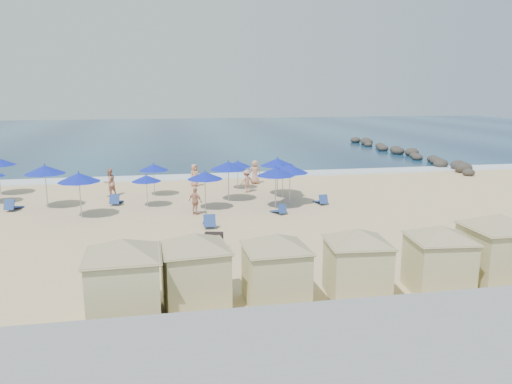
# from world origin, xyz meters

# --- Properties ---
(ground) EXTENTS (160.00, 160.00, 0.00)m
(ground) POSITION_xyz_m (0.00, 0.00, 0.00)
(ground) COLOR #DCBD8B
(ground) RESTS_ON ground
(ocean) EXTENTS (160.00, 80.00, 0.06)m
(ocean) POSITION_xyz_m (0.00, 55.00, 0.03)
(ocean) COLOR #0D2A4B
(ocean) RESTS_ON ground
(surf_line) EXTENTS (160.00, 2.50, 0.08)m
(surf_line) POSITION_xyz_m (0.00, 15.50, 0.04)
(surf_line) COLOR white
(surf_line) RESTS_ON ground
(seawall) EXTENTS (160.00, 6.10, 1.22)m
(seawall) POSITION_xyz_m (0.00, -13.50, 0.65)
(seawall) COLOR gray
(seawall) RESTS_ON ground
(rock_jetty) EXTENTS (2.56, 26.66, 0.96)m
(rock_jetty) POSITION_xyz_m (24.01, 24.90, 0.36)
(rock_jetty) COLOR #292522
(rock_jetty) RESTS_ON ground
(trash_bin) EXTENTS (0.97, 0.97, 0.81)m
(trash_bin) POSITION_xyz_m (0.55, -3.64, 0.41)
(trash_bin) COLOR black
(trash_bin) RESTS_ON ground
(cabana_0) EXTENTS (4.68, 4.68, 2.94)m
(cabana_0) POSITION_xyz_m (-2.83, -9.82, 1.68)
(cabana_0) COLOR beige
(cabana_0) RESTS_ON ground
(cabana_1) EXTENTS (4.42, 4.42, 2.79)m
(cabana_1) POSITION_xyz_m (-0.61, -9.17, 1.60)
(cabana_1) COLOR beige
(cabana_1) RESTS_ON ground
(cabana_2) EXTENTS (4.30, 4.30, 2.70)m
(cabana_2) POSITION_xyz_m (2.05, -9.47, 1.55)
(cabana_2) COLOR beige
(cabana_2) RESTS_ON ground
(cabana_3) EXTENTS (4.28, 4.28, 2.70)m
(cabana_3) POSITION_xyz_m (4.95, -9.39, 1.54)
(cabana_3) COLOR beige
(cabana_3) RESTS_ON ground
(cabana_4) EXTENTS (4.26, 4.26, 2.69)m
(cabana_4) POSITION_xyz_m (7.97, -9.50, 1.54)
(cabana_4) COLOR beige
(cabana_4) RESTS_ON ground
(cabana_5) EXTENTS (4.72, 4.72, 2.96)m
(cabana_5) POSITION_xyz_m (10.46, -9.26, 1.70)
(cabana_5) COLOR beige
(cabana_5) RESTS_ON ground
(umbrella_1) EXTENTS (2.40, 2.40, 2.74)m
(umbrella_1) POSITION_xyz_m (-8.47, 6.40, 2.37)
(umbrella_1) COLOR #A5A8AD
(umbrella_1) RESTS_ON ground
(umbrella_3) EXTENTS (2.34, 2.34, 2.66)m
(umbrella_3) POSITION_xyz_m (-6.11, 3.62, 2.30)
(umbrella_3) COLOR #A5A8AD
(umbrella_3) RESTS_ON ground
(umbrella_4) EXTENTS (1.98, 1.98, 2.25)m
(umbrella_4) POSITION_xyz_m (-2.14, 8.79, 1.95)
(umbrella_4) COLOR #A5A8AD
(umbrella_4) RESTS_ON ground
(umbrella_5) EXTENTS (1.80, 1.80, 2.05)m
(umbrella_5) POSITION_xyz_m (-2.54, 5.63, 1.77)
(umbrella_5) COLOR #A5A8AD
(umbrella_5) RESTS_ON ground
(umbrella_6) EXTENTS (2.12, 2.12, 2.41)m
(umbrella_6) POSITION_xyz_m (0.89, 4.20, 2.09)
(umbrella_6) COLOR #A5A8AD
(umbrella_6) RESTS_ON ground
(umbrella_7) EXTENTS (2.35, 2.35, 2.67)m
(umbrella_7) POSITION_xyz_m (2.56, 6.25, 2.32)
(umbrella_7) COLOR #A5A8AD
(umbrella_7) RESTS_ON ground
(umbrella_8) EXTENTS (2.29, 2.29, 2.60)m
(umbrella_8) POSITION_xyz_m (5.07, 3.76, 2.26)
(umbrella_8) COLOR #A5A8AD
(umbrella_8) RESTS_ON ground
(umbrella_9) EXTENTS (1.86, 1.86, 2.12)m
(umbrella_9) POSITION_xyz_m (3.72, 10.04, 1.84)
(umbrella_9) COLOR #A5A8AD
(umbrella_9) RESTS_ON ground
(umbrella_10) EXTENTS (2.33, 2.33, 2.65)m
(umbrella_10) POSITION_xyz_m (6.01, 7.31, 2.30)
(umbrella_10) COLOR #A5A8AD
(umbrella_10) RESTS_ON ground
(umbrella_11) EXTENTS (2.29, 2.29, 2.61)m
(umbrella_11) POSITION_xyz_m (6.17, 4.59, 2.26)
(umbrella_11) COLOR #A5A8AD
(umbrella_11) RESTS_ON ground
(umbrella_12) EXTENTS (2.03, 2.03, 2.30)m
(umbrella_12) POSITION_xyz_m (6.18, 6.50, 2.00)
(umbrella_12) COLOR #A5A8AD
(umbrella_12) RESTS_ON ground
(beach_chair_1) EXTENTS (0.89, 1.45, 0.74)m
(beach_chair_1) POSITION_xyz_m (-10.41, 6.22, 0.26)
(beach_chair_1) COLOR navy
(beach_chair_1) RESTS_ON ground
(beach_chair_2) EXTENTS (0.80, 1.41, 0.73)m
(beach_chair_2) POSITION_xyz_m (-4.49, 6.64, 0.25)
(beach_chair_2) COLOR navy
(beach_chair_2) RESTS_ON ground
(beach_chair_3) EXTENTS (0.67, 1.41, 0.77)m
(beach_chair_3) POSITION_xyz_m (0.74, 0.40, 0.27)
(beach_chair_3) COLOR navy
(beach_chair_3) RESTS_ON ground
(beach_chair_4) EXTENTS (0.87, 1.24, 0.62)m
(beach_chair_4) POSITION_xyz_m (5.00, 2.45, 0.22)
(beach_chair_4) COLOR navy
(beach_chair_4) RESTS_ON ground
(beach_chair_5) EXTENTS (0.68, 1.28, 0.67)m
(beach_chair_5) POSITION_xyz_m (8.15, 4.35, 0.23)
(beach_chair_5) COLOR navy
(beach_chair_5) RESTS_ON ground
(beachgoer_1) EXTENTS (1.15, 1.14, 1.87)m
(beachgoer_1) POSITION_xyz_m (-5.08, 9.29, 0.93)
(beachgoer_1) COLOR tan
(beachgoer_1) RESTS_ON ground
(beachgoer_2) EXTENTS (0.94, 0.93, 1.59)m
(beachgoer_2) POSITION_xyz_m (0.23, 3.16, 0.79)
(beachgoer_2) COLOR tan
(beachgoer_2) RESTS_ON ground
(beachgoer_3) EXTENTS (1.18, 0.93, 1.60)m
(beachgoer_3) POSITION_xyz_m (4.16, 8.77, 0.80)
(beachgoer_3) COLOR tan
(beachgoer_3) RESTS_ON ground
(beachgoer_4) EXTENTS (0.97, 0.87, 1.67)m
(beachgoer_4) POSITION_xyz_m (0.74, 11.62, 0.83)
(beachgoer_4) COLOR tan
(beachgoer_4) RESTS_ON ground
(beachgoer_5) EXTENTS (0.92, 0.62, 1.81)m
(beachgoer_5) POSITION_xyz_m (5.30, 11.78, 0.91)
(beachgoer_5) COLOR tan
(beachgoer_5) RESTS_ON ground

